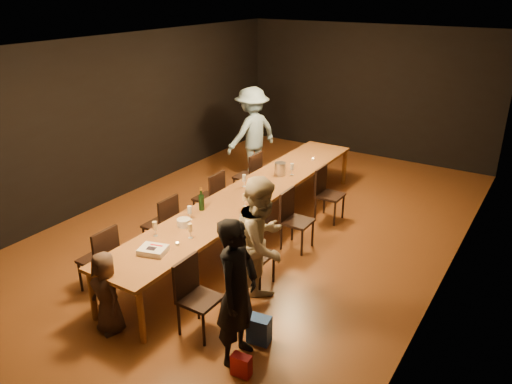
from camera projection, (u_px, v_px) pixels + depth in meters
The scene contains 30 objects.
ground at pixel (251, 234), 8.20m from camera, with size 10.00×10.00×0.00m, color #4C2B13.
room_shell at pixel (250, 110), 7.40m from camera, with size 6.04×10.04×3.02m.
table at pixel (251, 195), 7.93m from camera, with size 0.90×6.00×0.75m.
chair_right_0 at pixel (200, 298), 5.73m from camera, with size 0.42×0.42×0.93m, color black, non-canonical shape.
chair_right_1 at pixel (255, 254), 6.67m from camera, with size 0.42×0.42×0.93m, color black, non-canonical shape.
chair_right_2 at pixel (297, 221), 7.60m from camera, with size 0.42×0.42×0.93m, color black, non-canonical shape.
chair_right_3 at pixel (330, 195), 8.54m from camera, with size 0.42×0.42×0.93m, color black, non-canonical shape.
chair_left_0 at pixel (98, 258), 6.57m from camera, with size 0.42×0.42×0.93m, color black, non-canonical shape.
chair_left_1 at pixel (160, 224), 7.50m from camera, with size 0.42×0.42×0.93m, color black, non-canonical shape.
chair_left_2 at pixel (208, 197), 8.44m from camera, with size 0.42×0.42×0.93m, color black, non-canonical shape.
chair_left_3 at pixel (247, 176), 9.38m from camera, with size 0.42×0.42×0.93m, color black, non-canonical shape.
woman_birthday at pixel (237, 292), 5.20m from camera, with size 0.61×0.40×1.68m, color black.
woman_tan at pixel (262, 243), 6.11m from camera, with size 0.84×0.66×1.74m, color #C2B391.
man_blue at pixel (252, 133), 10.34m from camera, with size 1.22×0.70×1.89m, color #85AFCE.
child at pixel (107, 292), 5.76m from camera, with size 0.50×0.33×1.03m, color #3C2B22.
gift_bag_red at pixel (241, 365), 5.21m from camera, with size 0.21×0.11×0.25m, color red.
gift_bag_blue at pixel (259, 330), 5.69m from camera, with size 0.26×0.17×0.33m, color #274FAB.
birthday_cake at pixel (153, 250), 6.12m from camera, with size 0.39×0.34×0.08m.
plate_stack at pixel (184, 223), 6.79m from camera, with size 0.19×0.19×0.10m, color silver.
champagne_bottle at pixel (201, 199), 7.23m from camera, with size 0.08×0.08×0.35m, color black, non-canonical shape.
ice_bucket at pixel (280, 169), 8.60m from camera, with size 0.20×0.20×0.22m, color silver.
wineglass_0 at pixel (155, 229), 6.50m from camera, with size 0.06×0.06×0.21m, color beige, non-canonical shape.
wineglass_1 at pixel (190, 231), 6.45m from camera, with size 0.06×0.06×0.21m, color beige, non-canonical shape.
wineglass_2 at pixel (190, 213), 6.95m from camera, with size 0.06×0.06×0.21m, color silver, non-canonical shape.
wineglass_3 at pixel (245, 200), 7.36m from camera, with size 0.06×0.06×0.21m, color beige, non-canonical shape.
wineglass_4 at pixel (244, 181), 8.09m from camera, with size 0.06×0.06×0.21m, color silver, non-canonical shape.
wineglass_5 at pixel (292, 169), 8.58m from camera, with size 0.06×0.06×0.21m, color silver, non-canonical shape.
tealight_near at pixel (177, 244), 6.31m from camera, with size 0.05×0.05×0.03m, color #B2B7B2.
tealight_mid at pixel (266, 189), 8.00m from camera, with size 0.05×0.05×0.03m, color #B2B7B2.
tealight_far at pixel (313, 159), 9.34m from camera, with size 0.05×0.05×0.03m, color #B2B7B2.
Camera 1 is at (3.96, -6.13, 3.81)m, focal length 35.00 mm.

